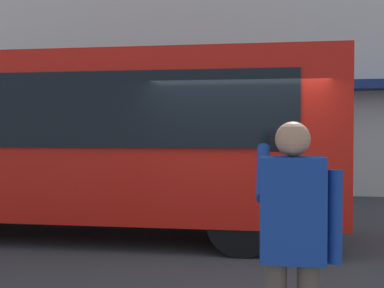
{
  "coord_description": "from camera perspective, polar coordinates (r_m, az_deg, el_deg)",
  "views": [
    {
      "loc": [
        -0.36,
        7.27,
        1.79
      ],
      "look_at": [
        0.88,
        -0.95,
        1.56
      ],
      "focal_mm": 45.22,
      "sensor_mm": 36.0,
      "label": 1
    }
  ],
  "objects": [
    {
      "name": "pedestrian_photographer",
      "position": [
        3.15,
        11.79,
        -10.39
      ],
      "size": [
        0.53,
        0.52,
        1.7
      ],
      "color": "#4C4238",
      "rests_on": "sidewalk_curb"
    },
    {
      "name": "red_bus",
      "position": [
        8.63,
        -14.21,
        0.8
      ],
      "size": [
        9.05,
        2.54,
        3.08
      ],
      "color": "red",
      "rests_on": "ground_plane"
    },
    {
      "name": "ground_plane",
      "position": [
        7.5,
        5.68,
        -12.26
      ],
      "size": [
        60.0,
        60.0,
        0.0
      ],
      "primitive_type": "plane",
      "color": "#38383A"
    }
  ]
}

